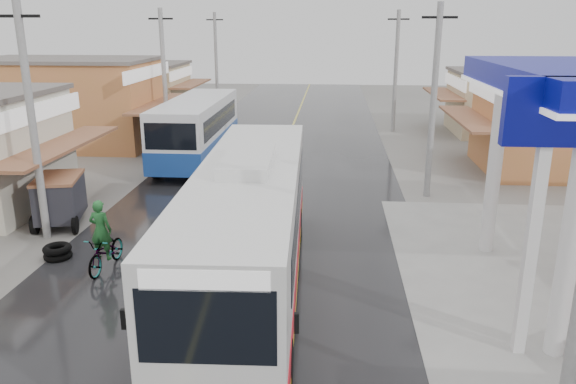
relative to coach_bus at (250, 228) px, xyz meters
The scene contains 10 objects.
road 9.75m from the coach_bus, 94.26° to the left, with size 12.00×90.00×0.02m, color black.
centre_line 9.75m from the coach_bus, 94.26° to the left, with size 0.15×90.00×0.01m, color #D8CC4C.
shopfronts_left 18.68m from the coach_bus, 137.56° to the left, with size 11.00×44.00×5.20m, color tan, non-canonical shape.
utility_poles_left 13.19m from the coach_bus, 126.19° to the left, with size 1.60×50.00×8.00m, color gray, non-canonical shape.
utility_poles_right 11.58m from the coach_bus, 56.60° to the left, with size 1.60×36.00×8.00m, color gray, non-canonical shape.
coach_bus is the anchor object (origin of this frame).
second_bus 15.79m from the coach_bus, 108.58° to the left, with size 2.74×9.97×3.31m.
cyclist 4.86m from the coach_bus, 166.33° to the left, with size 0.91×2.16×2.28m.
tricycle_near 9.12m from the coach_bus, 148.45° to the left, with size 2.10×2.53×1.87m.
tyre_stack 6.90m from the coach_bus, 164.56° to the left, with size 0.89×0.89×0.45m.
Camera 1 is at (2.87, -8.60, 7.22)m, focal length 35.00 mm.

